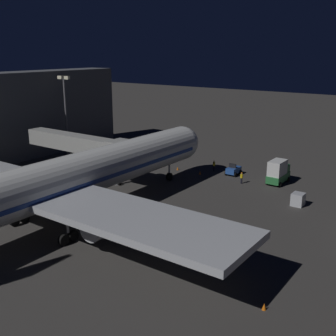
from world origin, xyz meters
TOP-DOWN VIEW (x-y plane):
  - ground_plane at (0.00, 0.00)m, footprint 320.00×320.00m
  - airliner_at_gate at (0.00, 9.48)m, footprint 48.06×60.56m
  - jet_bridge at (11.53, -7.94)m, footprint 21.39×3.40m
  - apron_floodlight_mast at (25.50, -16.49)m, footprint 2.90×0.50m
  - catering_truck at (-14.20, -22.78)m, footprint 2.36×4.83m
  - baggage_tug_lead at (-6.73, -22.81)m, footprint 1.86×2.72m
  - baggage_container_near_belt at (-19.91, -15.26)m, footprint 1.50×1.62m
  - ground_crew_near_nose_gear at (-9.83, -19.40)m, footprint 0.40×0.40m
  - ground_crew_by_belt_loader at (-3.09, -22.84)m, footprint 0.40×0.40m
  - traffic_cone_nose_port at (-2.20, -19.88)m, footprint 0.36×0.36m
  - traffic_cone_nose_starboard at (2.20, -19.88)m, footprint 0.36×0.36m
  - traffic_cone_wingtip_svc_side at (-25.53, 8.57)m, footprint 0.36×0.36m

SIDE VIEW (x-z plane):
  - ground_plane at x=0.00m, z-range 0.00..0.00m
  - traffic_cone_nose_port at x=-2.20m, z-range 0.00..0.55m
  - traffic_cone_nose_starboard at x=2.20m, z-range 0.00..0.55m
  - traffic_cone_wingtip_svc_side at x=-25.53m, z-range 0.00..0.55m
  - baggage_tug_lead at x=-6.73m, z-range -0.19..1.76m
  - baggage_container_near_belt at x=-19.91m, z-range 0.00..1.66m
  - ground_crew_near_nose_gear at x=-9.83m, z-range 0.09..1.83m
  - ground_crew_by_belt_loader at x=-3.09m, z-range 0.09..1.90m
  - catering_truck at x=-14.20m, z-range 0.01..3.65m
  - airliner_at_gate at x=0.00m, z-range -4.49..14.92m
  - jet_bridge at x=11.53m, z-range 1.89..8.73m
  - apron_floodlight_mast at x=25.50m, z-range 1.38..16.26m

